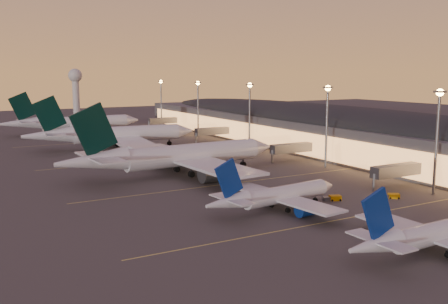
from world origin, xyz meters
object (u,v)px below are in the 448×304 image
airliner_narrow_north (275,196)px  radar_tower (76,85)px  baggage_tug_d (333,198)px  airliner_wide_far (74,123)px  airliner_wide_mid (113,135)px  baggage_tug_c (392,196)px  airliner_narrow_south (430,235)px  airliner_wide_near (176,156)px

airliner_narrow_north → radar_tower: radar_tower is taller
radar_tower → baggage_tug_d: 253.45m
airliner_narrow_north → airliner_wide_far: 162.07m
airliner_wide_mid → baggage_tug_d: airliner_wide_mid is taller
baggage_tug_c → baggage_tug_d: baggage_tug_d is taller
airliner_narrow_south → radar_tower: size_ratio=1.09×
baggage_tug_d → baggage_tug_c: bearing=-0.6°
airliner_wide_far → radar_tower: size_ratio=2.02×
airliner_narrow_south → radar_tower: radar_tower is taller
airliner_wide_mid → radar_tower: bearing=88.0°
airliner_wide_far → baggage_tug_d: airliner_wide_far is taller
radar_tower → baggage_tug_c: bearing=-86.9°
airliner_narrow_south → baggage_tug_c: (23.62, 29.32, -2.76)m
airliner_narrow_north → airliner_wide_near: (-3.25, 45.21, 2.38)m
airliner_wide_far → baggage_tug_d: size_ratio=14.91×
airliner_wide_near → baggage_tug_d: (20.24, -44.61, -5.12)m
airliner_narrow_north → baggage_tug_c: airliner_narrow_north is taller
airliner_wide_near → baggage_tug_c: size_ratio=16.76×
airliner_wide_mid → baggage_tug_c: bearing=-66.8°
airliner_narrow_south → airliner_narrow_north: (-7.04, 33.98, 0.01)m
airliner_narrow_south → airliner_wide_near: airliner_wide_near is taller
airliner_wide_near → airliner_wide_mid: bearing=86.8°
baggage_tug_c → baggage_tug_d: bearing=-167.5°
airliner_narrow_north → radar_tower: bearing=79.9°
airliner_wide_near → airliner_wide_mid: 60.28m
airliner_wide_far → radar_tower: radar_tower is taller
airliner_wide_mid → airliner_wide_far: (-2.35, 56.45, -0.09)m
airliner_narrow_north → radar_tower: size_ratio=1.10×
airliner_narrow_north → baggage_tug_c: bearing=-15.0°
airliner_wide_mid → airliner_wide_far: size_ratio=1.02×
radar_tower → baggage_tug_d: radar_tower is taller
airliner_wide_mid → airliner_narrow_south: bearing=-79.7°
airliner_narrow_south → airliner_wide_far: size_ratio=0.54×
radar_tower → baggage_tug_c: (13.87, -257.80, -21.34)m
airliner_wide_near → baggage_tug_c: (33.91, -49.87, -5.15)m
airliner_wide_near → baggage_tug_d: airliner_wide_near is taller
airliner_wide_near → radar_tower: bearing=80.9°
airliner_wide_near → baggage_tug_c: airliner_wide_near is taller
radar_tower → baggage_tug_c: size_ratio=7.89×
airliner_narrow_south → baggage_tug_d: 36.08m
radar_tower → baggage_tug_d: bearing=-90.0°
airliner_narrow_north → airliner_wide_far: airliner_wide_far is taller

